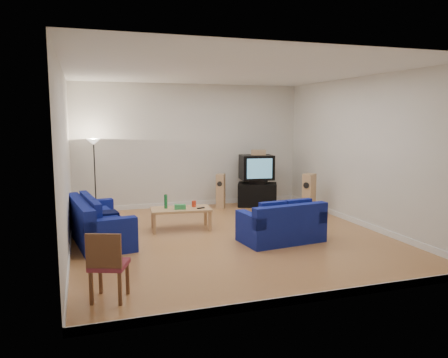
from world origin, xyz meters
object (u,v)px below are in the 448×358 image
object	(u,v)px
sofa_loveseat	(282,227)
coffee_table	(181,211)
tv_stand	(257,195)
sofa_three_seat	(97,226)
television	(257,167)

from	to	relation	value
sofa_loveseat	coffee_table	bearing A→B (deg)	130.31
coffee_table	tv_stand	distance (m)	3.03
sofa_three_seat	tv_stand	distance (m)	4.69
sofa_three_seat	coffee_table	xyz separation A→B (m)	(1.71, 0.39, 0.10)
tv_stand	television	size ratio (longest dim) A/B	1.11
tv_stand	coffee_table	bearing A→B (deg)	-121.10
sofa_loveseat	coffee_table	distance (m)	2.22
tv_stand	television	world-z (taller)	television
coffee_table	television	distance (m)	3.11
sofa_loveseat	tv_stand	world-z (taller)	sofa_loveseat
sofa_three_seat	television	distance (m)	4.76
sofa_loveseat	coffee_table	size ratio (longest dim) A/B	1.24
television	coffee_table	bearing A→B (deg)	-136.29
sofa_loveseat	tv_stand	distance (m)	3.38
tv_stand	television	distance (m)	0.73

